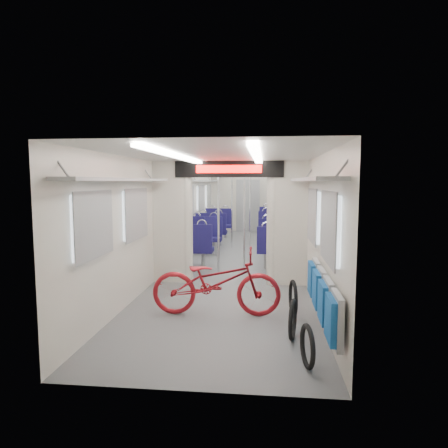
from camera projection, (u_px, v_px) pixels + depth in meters
name	position (u px, v px, depth m)	size (l,w,h in m)	color
carriage	(236.00, 200.00, 9.18)	(12.00, 12.02, 2.31)	#515456
bicycle	(216.00, 282.00, 5.73)	(0.65, 1.85, 0.97)	maroon
flip_bench	(322.00, 296.00, 4.72)	(0.12, 2.11, 0.52)	gray
bike_hoop_a	(307.00, 349.00, 4.11)	(0.47, 0.47, 0.05)	black
bike_hoop_b	(293.00, 321.00, 4.85)	(0.51, 0.51, 0.05)	black
bike_hoop_c	(293.00, 300.00, 5.67)	(0.54, 0.54, 0.05)	black
seat_bay_near_left	(199.00, 238.00, 9.76)	(0.91, 2.09, 1.11)	#130E3F
seat_bay_near_right	(276.00, 240.00, 9.58)	(0.88, 1.94, 1.06)	#130E3F
seat_bay_far_left	(215.00, 224.00, 12.86)	(0.92, 2.11, 1.11)	#130E3F
seat_bay_far_right	(273.00, 223.00, 13.16)	(0.94, 2.23, 1.15)	#130E3F
stanchion_near_left	(218.00, 219.00, 8.27)	(0.04, 0.04, 2.30)	silver
stanchion_near_right	(244.00, 219.00, 8.31)	(0.04, 0.04, 2.30)	silver
stanchion_far_left	(232.00, 208.00, 11.52)	(0.04, 0.04, 2.30)	silver
stanchion_far_right	(250.00, 209.00, 11.44)	(0.04, 0.04, 2.30)	silver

